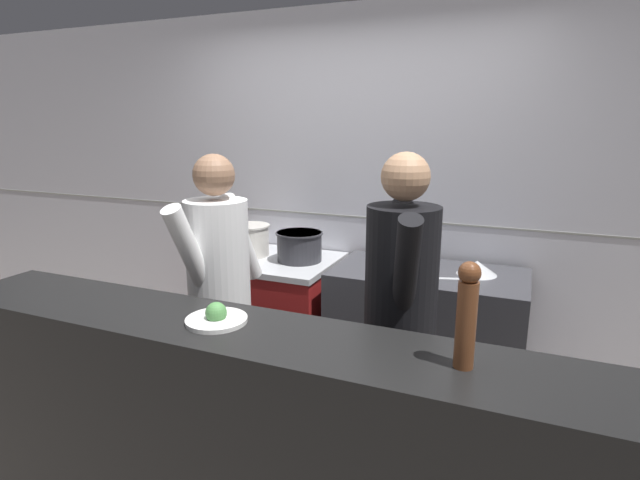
{
  "coord_description": "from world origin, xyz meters",
  "views": [
    {
      "loc": [
        1.16,
        -1.84,
        1.83
      ],
      "look_at": [
        0.06,
        0.77,
        1.15
      ],
      "focal_mm": 28.0,
      "sensor_mm": 36.0,
      "label": 1
    }
  ],
  "objects_px": {
    "oven_range": "(278,317)",
    "chef_head_cook": "(219,290)",
    "stock_pot": "(250,239)",
    "pepper_mill": "(467,313)",
    "mixing_bowl_steel": "(477,268)",
    "chefs_knife": "(423,277)",
    "chef_sous": "(400,310)",
    "sauce_pot": "(299,246)",
    "plated_dish_main": "(216,317)"
  },
  "relations": [
    {
      "from": "oven_range",
      "to": "chef_head_cook",
      "type": "distance_m",
      "value": 0.96
    },
    {
      "from": "stock_pot",
      "to": "pepper_mill",
      "type": "height_order",
      "value": "pepper_mill"
    },
    {
      "from": "stock_pot",
      "to": "pepper_mill",
      "type": "bearing_deg",
      "value": -41.09
    },
    {
      "from": "mixing_bowl_steel",
      "to": "chef_head_cook",
      "type": "distance_m",
      "value": 1.55
    },
    {
      "from": "chefs_knife",
      "to": "oven_range",
      "type": "bearing_deg",
      "value": 171.79
    },
    {
      "from": "stock_pot",
      "to": "chef_sous",
      "type": "bearing_deg",
      "value": -31.38
    },
    {
      "from": "oven_range",
      "to": "stock_pot",
      "type": "bearing_deg",
      "value": 177.2
    },
    {
      "from": "chefs_knife",
      "to": "chef_sous",
      "type": "relative_size",
      "value": 0.2
    },
    {
      "from": "oven_range",
      "to": "pepper_mill",
      "type": "distance_m",
      "value": 2.2
    },
    {
      "from": "sauce_pot",
      "to": "chef_head_cook",
      "type": "relative_size",
      "value": 0.2
    },
    {
      "from": "sauce_pot",
      "to": "pepper_mill",
      "type": "bearing_deg",
      "value": -48.77
    },
    {
      "from": "chefs_knife",
      "to": "chef_head_cook",
      "type": "height_order",
      "value": "chef_head_cook"
    },
    {
      "from": "chefs_knife",
      "to": "chef_head_cook",
      "type": "bearing_deg",
      "value": -145.6
    },
    {
      "from": "plated_dish_main",
      "to": "sauce_pot",
      "type": "bearing_deg",
      "value": 102.45
    },
    {
      "from": "mixing_bowl_steel",
      "to": "chef_sous",
      "type": "bearing_deg",
      "value": -107.6
    },
    {
      "from": "chefs_knife",
      "to": "sauce_pot",
      "type": "bearing_deg",
      "value": 169.11
    },
    {
      "from": "mixing_bowl_steel",
      "to": "plated_dish_main",
      "type": "relative_size",
      "value": 0.98
    },
    {
      "from": "plated_dish_main",
      "to": "chef_head_cook",
      "type": "xyz_separation_m",
      "value": [
        -0.41,
        0.62,
        -0.14
      ]
    },
    {
      "from": "oven_range",
      "to": "plated_dish_main",
      "type": "relative_size",
      "value": 3.56
    },
    {
      "from": "oven_range",
      "to": "chef_head_cook",
      "type": "height_order",
      "value": "chef_head_cook"
    },
    {
      "from": "mixing_bowl_steel",
      "to": "chefs_knife",
      "type": "bearing_deg",
      "value": -143.04
    },
    {
      "from": "chef_sous",
      "to": "pepper_mill",
      "type": "bearing_deg",
      "value": -78.91
    },
    {
      "from": "chef_sous",
      "to": "plated_dish_main",
      "type": "bearing_deg",
      "value": -149.64
    },
    {
      "from": "mixing_bowl_steel",
      "to": "chefs_knife",
      "type": "height_order",
      "value": "mixing_bowl_steel"
    },
    {
      "from": "oven_range",
      "to": "stock_pot",
      "type": "relative_size",
      "value": 3.1
    },
    {
      "from": "pepper_mill",
      "to": "chefs_knife",
      "type": "bearing_deg",
      "value": 106.67
    },
    {
      "from": "pepper_mill",
      "to": "stock_pot",
      "type": "bearing_deg",
      "value": 138.91
    },
    {
      "from": "chef_head_cook",
      "to": "chef_sous",
      "type": "distance_m",
      "value": 1.0
    },
    {
      "from": "stock_pot",
      "to": "chef_head_cook",
      "type": "height_order",
      "value": "chef_head_cook"
    },
    {
      "from": "sauce_pot",
      "to": "chefs_knife",
      "type": "relative_size",
      "value": 0.96
    },
    {
      "from": "stock_pot",
      "to": "plated_dish_main",
      "type": "relative_size",
      "value": 1.15
    },
    {
      "from": "mixing_bowl_steel",
      "to": "chefs_knife",
      "type": "relative_size",
      "value": 0.71
    },
    {
      "from": "pepper_mill",
      "to": "chef_head_cook",
      "type": "xyz_separation_m",
      "value": [
        -1.37,
        0.62,
        -0.3
      ]
    },
    {
      "from": "chef_head_cook",
      "to": "chefs_knife",
      "type": "bearing_deg",
      "value": 40.75
    },
    {
      "from": "chefs_knife",
      "to": "plated_dish_main",
      "type": "relative_size",
      "value": 1.38
    },
    {
      "from": "chefs_knife",
      "to": "plated_dish_main",
      "type": "bearing_deg",
      "value": -113.9
    },
    {
      "from": "pepper_mill",
      "to": "oven_range",
      "type": "bearing_deg",
      "value": 135.13
    },
    {
      "from": "plated_dish_main",
      "to": "chef_sous",
      "type": "distance_m",
      "value": 0.9
    },
    {
      "from": "chef_sous",
      "to": "chefs_knife",
      "type": "bearing_deg",
      "value": 73.35
    },
    {
      "from": "stock_pot",
      "to": "chef_sous",
      "type": "height_order",
      "value": "chef_sous"
    },
    {
      "from": "stock_pot",
      "to": "plated_dish_main",
      "type": "xyz_separation_m",
      "value": [
        0.71,
        -1.46,
        0.06
      ]
    },
    {
      "from": "chefs_knife",
      "to": "pepper_mill",
      "type": "relative_size",
      "value": 0.95
    },
    {
      "from": "sauce_pot",
      "to": "chef_head_cook",
      "type": "bearing_deg",
      "value": -95.89
    },
    {
      "from": "mixing_bowl_steel",
      "to": "chefs_knife",
      "type": "distance_m",
      "value": 0.36
    },
    {
      "from": "oven_range",
      "to": "chef_sous",
      "type": "height_order",
      "value": "chef_sous"
    },
    {
      "from": "stock_pot",
      "to": "chefs_knife",
      "type": "distance_m",
      "value": 1.3
    },
    {
      "from": "sauce_pot",
      "to": "chefs_knife",
      "type": "height_order",
      "value": "sauce_pot"
    },
    {
      "from": "stock_pot",
      "to": "oven_range",
      "type": "bearing_deg",
      "value": -2.8
    },
    {
      "from": "plated_dish_main",
      "to": "chef_sous",
      "type": "relative_size",
      "value": 0.15
    },
    {
      "from": "oven_range",
      "to": "mixing_bowl_steel",
      "type": "bearing_deg",
      "value": 2.5
    }
  ]
}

